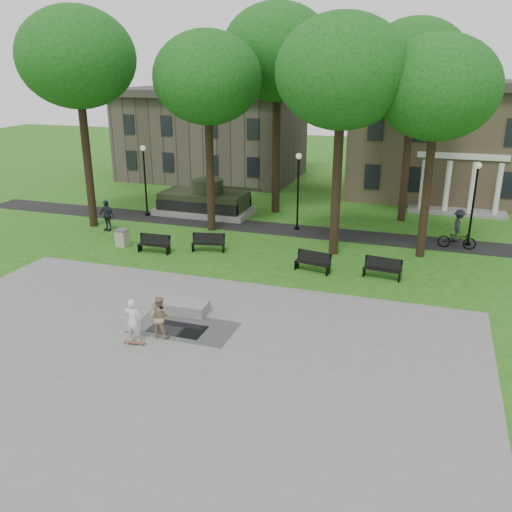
{
  "coord_description": "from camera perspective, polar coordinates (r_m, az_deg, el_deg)",
  "views": [
    {
      "loc": [
        8.31,
        -19.25,
        9.66
      ],
      "look_at": [
        0.91,
        2.97,
        1.4
      ],
      "focal_mm": 38.0,
      "sensor_mm": 36.0,
      "label": 1
    }
  ],
  "objects": [
    {
      "name": "tree_4",
      "position": [
        36.73,
        2.26,
        20.56
      ],
      "size": [
        7.2,
        7.2,
        13.5
      ],
      "color": "black",
      "rests_on": "ground"
    },
    {
      "name": "plaza",
      "position": [
        19.11,
        -10.4,
        -11.26
      ],
      "size": [
        22.0,
        16.0,
        0.02
      ],
      "primitive_type": "cube",
      "color": "gray",
      "rests_on": "ground"
    },
    {
      "name": "skateboard",
      "position": [
        20.57,
        -12.67,
        -8.93
      ],
      "size": [
        0.8,
        0.3,
        0.07
      ],
      "primitive_type": "cube",
      "rotation": [
        0.0,
        0.0,
        0.13
      ],
      "color": "brown",
      "rests_on": "plaza"
    },
    {
      "name": "park_bench_1",
      "position": [
        29.77,
        -5.0,
        1.48
      ],
      "size": [
        1.85,
        0.88,
        1.0
      ],
      "rotation": [
        0.0,
        0.0,
        0.2
      ],
      "color": "black",
      "rests_on": "ground"
    },
    {
      "name": "pedestrian_walker",
      "position": [
        34.57,
        -15.43,
        4.14
      ],
      "size": [
        1.19,
        0.69,
        1.91
      ],
      "primitive_type": "imported",
      "rotation": [
        0.0,
        0.0,
        -0.21
      ],
      "color": "#20232B",
      "rests_on": "ground"
    },
    {
      "name": "trash_bin",
      "position": [
        31.43,
        -13.9,
        1.88
      ],
      "size": [
        0.7,
        0.7,
        0.96
      ],
      "rotation": [
        0.0,
        0.0,
        -0.06
      ],
      "color": "#ADA08E",
      "rests_on": "ground"
    },
    {
      "name": "tree_1",
      "position": [
        32.39,
        -5.13,
        18.11
      ],
      "size": [
        6.2,
        6.2,
        11.63
      ],
      "color": "black",
      "rests_on": "ground"
    },
    {
      "name": "building_left",
      "position": [
        50.02,
        -4.54,
        12.41
      ],
      "size": [
        15.0,
        10.0,
        7.2
      ],
      "primitive_type": "cube",
      "color": "#4C443D",
      "rests_on": "ground"
    },
    {
      "name": "friend_watching",
      "position": [
        20.57,
        -10.15,
        -6.33
      ],
      "size": [
        0.79,
        0.61,
        1.62
      ],
      "primitive_type": "imported",
      "rotation": [
        0.0,
        0.0,
        3.14
      ],
      "color": "#9E8566",
      "rests_on": "plaza"
    },
    {
      "name": "building_right",
      "position": [
        45.59,
        20.85,
        11.5
      ],
      "size": [
        17.0,
        12.0,
        8.6
      ],
      "color": "#9E8460",
      "rests_on": "ground"
    },
    {
      "name": "ground",
      "position": [
        23.08,
        -4.5,
        -5.37
      ],
      "size": [
        120.0,
        120.0,
        0.0
      ],
      "primitive_type": "plane",
      "color": "#274C12",
      "rests_on": "ground"
    },
    {
      "name": "tree_0",
      "position": [
        34.79,
        -18.34,
        19.12
      ],
      "size": [
        6.8,
        6.8,
        12.97
      ],
      "color": "black",
      "rests_on": "ground"
    },
    {
      "name": "tree_5",
      "position": [
        35.79,
        16.41,
        18.71
      ],
      "size": [
        6.4,
        6.4,
        12.44
      ],
      "color": "black",
      "rests_on": "ground"
    },
    {
      "name": "tree_3",
      "position": [
        28.77,
        18.57,
        16.36
      ],
      "size": [
        6.0,
        6.0,
        11.19
      ],
      "color": "black",
      "rests_on": "ground"
    },
    {
      "name": "skateboarder",
      "position": [
        20.33,
        -12.83,
        -6.68
      ],
      "size": [
        0.7,
        0.53,
        1.72
      ],
      "primitive_type": "imported",
      "rotation": [
        0.0,
        0.0,
        3.35
      ],
      "color": "silver",
      "rests_on": "plaza"
    },
    {
      "name": "park_bench_3",
      "position": [
        26.59,
        13.17,
        -1.2
      ],
      "size": [
        1.84,
        0.73,
        1.0
      ],
      "rotation": [
        0.0,
        0.0,
        -0.12
      ],
      "color": "black",
      "rests_on": "ground"
    },
    {
      "name": "lamp_mid",
      "position": [
        33.21,
        4.46,
        7.44
      ],
      "size": [
        0.36,
        0.36,
        4.73
      ],
      "color": "black",
      "rests_on": "ground"
    },
    {
      "name": "park_bench_2",
      "position": [
        26.9,
        6.01,
        -0.54
      ],
      "size": [
        1.85,
        0.87,
        1.0
      ],
      "rotation": [
        0.0,
        0.0,
        -0.2
      ],
      "color": "black",
      "rests_on": "ground"
    },
    {
      "name": "lamp_left",
      "position": [
        37.11,
        -11.63,
        8.37
      ],
      "size": [
        0.36,
        0.36,
        4.73
      ],
      "color": "black",
      "rests_on": "ground"
    },
    {
      "name": "concrete_block",
      "position": [
        22.66,
        -7.85,
        -5.31
      ],
      "size": [
        2.24,
        1.08,
        0.45
      ],
      "primitive_type": "cube",
      "rotation": [
        0.0,
        0.0,
        0.04
      ],
      "color": "gray",
      "rests_on": "plaza"
    },
    {
      "name": "lamp_right",
      "position": [
        32.36,
        21.97,
        5.76
      ],
      "size": [
        0.36,
        0.36,
        4.73
      ],
      "color": "black",
      "rests_on": "ground"
    },
    {
      "name": "cyclist",
      "position": [
        32.0,
        20.47,
        2.31
      ],
      "size": [
        2.04,
        1.16,
        2.23
      ],
      "rotation": [
        0.0,
        0.0,
        1.56
      ],
      "color": "black",
      "rests_on": "ground"
    },
    {
      "name": "tank_monument",
      "position": [
        37.43,
        -5.4,
        5.74
      ],
      "size": [
        7.45,
        3.4,
        2.4
      ],
      "color": "gray",
      "rests_on": "ground"
    },
    {
      "name": "puddle",
      "position": [
        21.35,
        -8.29,
        -7.62
      ],
      "size": [
        2.2,
        1.2,
        0.0
      ],
      "primitive_type": "cube",
      "color": "black",
      "rests_on": "plaza"
    },
    {
      "name": "tree_2",
      "position": [
        28.16,
        9.06,
        18.51
      ],
      "size": [
        6.6,
        6.6,
        12.16
      ],
      "color": "black",
      "rests_on": "ground"
    },
    {
      "name": "park_bench_0",
      "position": [
        29.98,
        -10.63,
        1.34
      ],
      "size": [
        1.81,
        0.58,
        1.0
      ],
      "rotation": [
        0.0,
        0.0,
        0.03
      ],
      "color": "black",
      "rests_on": "ground"
    },
    {
      "name": "footpath",
      "position": [
        33.74,
        3.38,
        2.77
      ],
      "size": [
        44.0,
        2.6,
        0.01
      ],
      "primitive_type": "cube",
      "color": "black",
      "rests_on": "ground"
    }
  ]
}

